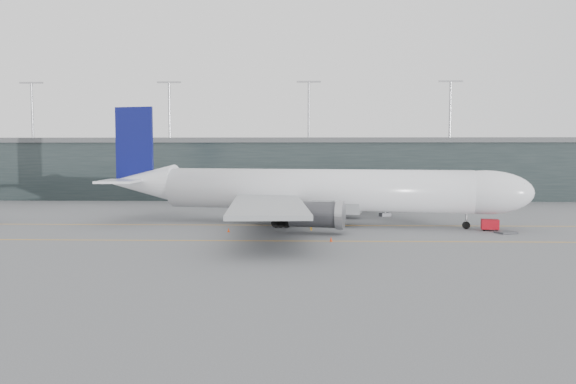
{
  "coord_description": "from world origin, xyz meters",
  "views": [
    {
      "loc": [
        3.95,
        -92.93,
        11.55
      ],
      "look_at": [
        1.34,
        -4.0,
        5.33
      ],
      "focal_mm": 35.0,
      "sensor_mm": 36.0,
      "label": 1
    }
  ],
  "objects": [
    {
      "name": "taxiline_a",
      "position": [
        0.0,
        -4.0,
        0.01
      ],
      "size": [
        160.0,
        0.25,
        0.02
      ],
      "primitive_type": "cube",
      "color": "orange",
      "rests_on": "ground"
    },
    {
      "name": "taxiline_b",
      "position": [
        0.0,
        -20.0,
        0.01
      ],
      "size": [
        160.0,
        0.25,
        0.02
      ],
      "primitive_type": "cube",
      "color": "orange",
      "rests_on": "ground"
    },
    {
      "name": "taxiline_lead_main",
      "position": [
        5.0,
        20.0,
        0.01
      ],
      "size": [
        0.25,
        60.0,
        0.02
      ],
      "primitive_type": "cube",
      "color": "orange",
      "rests_on": "ground"
    },
    {
      "name": "uld_a",
      "position": [
        -4.66,
        9.66,
        1.08
      ],
      "size": [
        2.81,
        2.58,
        2.06
      ],
      "rotation": [
        0.0,
        0.0,
        0.43
      ],
      "color": "#39393E",
      "rests_on": "ground"
    },
    {
      "name": "main_aircraft",
      "position": [
        5.13,
        -2.68,
        5.47
      ],
      "size": [
        69.02,
        63.87,
        19.48
      ],
      "rotation": [
        0.0,
        0.0,
        -0.21
      ],
      "color": "white",
      "rests_on": "ground"
    },
    {
      "name": "terminal",
      "position": [
        -0.0,
        58.0,
        7.62
      ],
      "size": [
        240.0,
        36.0,
        29.0
      ],
      "color": "#1E2728",
      "rests_on": "ground"
    },
    {
      "name": "cone_wing_stbd",
      "position": [
        7.44,
        -20.4,
        0.32
      ],
      "size": [
        0.4,
        0.4,
        0.64
      ],
      "primitive_type": "cone",
      "color": "red",
      "rests_on": "ground"
    },
    {
      "name": "cone_wing_port",
      "position": [
        9.44,
        12.15,
        0.38
      ],
      "size": [
        0.48,
        0.48,
        0.76
      ],
      "primitive_type": "cone",
      "color": "orange",
      "rests_on": "ground"
    },
    {
      "name": "jet_bridge",
      "position": [
        16.12,
        21.94,
        4.44
      ],
      "size": [
        16.35,
        43.01,
        5.93
      ],
      "rotation": [
        0.0,
        0.0,
        0.36
      ],
      "color": "#303035",
      "rests_on": "ground"
    },
    {
      "name": "ground",
      "position": [
        0.0,
        0.0,
        0.0
      ],
      "size": [
        320.0,
        320.0,
        0.0
      ],
      "primitive_type": "plane",
      "color": "#59595E",
      "rests_on": "ground"
    },
    {
      "name": "uld_c",
      "position": [
        1.11,
        11.2,
        1.08
      ],
      "size": [
        2.63,
        2.29,
        2.06
      ],
      "rotation": [
        0.0,
        0.0,
        -0.24
      ],
      "color": "#39393E",
      "rests_on": "ground"
    },
    {
      "name": "gse_cart",
      "position": [
        31.57,
        -9.24,
        0.94
      ],
      "size": [
        2.71,
        1.99,
        1.68
      ],
      "rotation": [
        0.0,
        0.0,
        -0.18
      ],
      "color": "#B00C19",
      "rests_on": "ground"
    },
    {
      "name": "baggage_dolly",
      "position": [
        32.92,
        -12.14,
        0.16
      ],
      "size": [
        3.21,
        2.89,
        0.26
      ],
      "primitive_type": "cube",
      "rotation": [
        0.0,
        0.0,
        0.35
      ],
      "color": "#37373C",
      "rests_on": "ground"
    },
    {
      "name": "uld_b",
      "position": [
        -1.56,
        11.42,
        1.0
      ],
      "size": [
        2.22,
        1.83,
        1.91
      ],
      "rotation": [
        0.0,
        0.0,
        -0.08
      ],
      "color": "#39393E",
      "rests_on": "ground"
    },
    {
      "name": "cone_tail",
      "position": [
        -7.12,
        -12.0,
        0.31
      ],
      "size": [
        0.39,
        0.39,
        0.62
      ],
      "primitive_type": "cone",
      "color": "#CD3C0B",
      "rests_on": "ground"
    },
    {
      "name": "cone_nose",
      "position": [
        33.67,
        -6.31,
        0.39
      ],
      "size": [
        0.49,
        0.49,
        0.78
      ],
      "primitive_type": "cone",
      "color": "#CC710B",
      "rests_on": "ground"
    }
  ]
}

